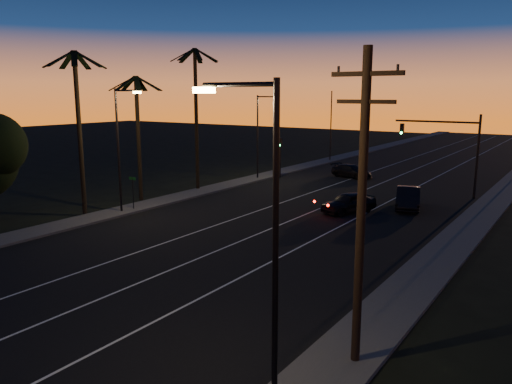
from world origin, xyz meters
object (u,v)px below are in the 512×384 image
Objects in this scene: utility_pole at (361,204)px; signal_mast at (449,140)px; lead_car at (349,202)px; right_car at (408,198)px; cross_car at (352,171)px.

utility_pole reaches higher than signal_mast.
right_car reaches higher than lead_car.
utility_pole is at bearing -81.53° from signal_mast.
utility_pole is at bearing -66.45° from cross_car.
lead_car is at bearing -130.11° from right_car.
lead_car is 4.98m from right_car.
utility_pole is at bearing -65.73° from lead_car.
lead_car is 1.05× the size of cross_car.
right_car is at bearing 49.89° from lead_car.
cross_car is (-9.36, 10.99, -0.14)m from right_car.
utility_pole is 1.93× the size of right_car.
right_car is (3.21, 3.81, 0.05)m from lead_car.
cross_car is at bearing 113.55° from utility_pole.
signal_mast is (-4.46, 29.99, -0.53)m from utility_pole.
cross_car is at bearing 112.58° from lead_car.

